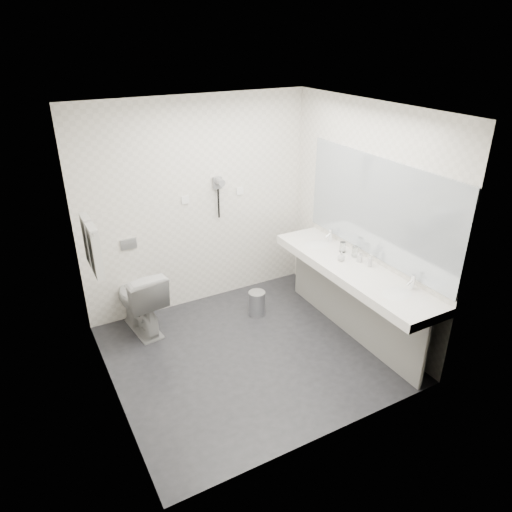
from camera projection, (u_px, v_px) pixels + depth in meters
floor at (250, 353)px, 5.02m from camera, size 2.80×2.80×0.00m
ceiling at (249, 110)px, 3.93m from camera, size 2.80×2.80×0.00m
wall_back at (198, 206)px, 5.50m from camera, size 2.80×0.00×2.80m
wall_front at (333, 311)px, 3.45m from camera, size 2.80×0.00×2.80m
wall_left at (100, 280)px, 3.87m from camera, size 0.00×2.60×2.60m
wall_right at (364, 220)px, 5.08m from camera, size 0.00×2.60×2.60m
vanity_counter at (352, 271)px, 5.00m from camera, size 0.55×2.20×0.10m
vanity_panel at (351, 304)px, 5.19m from camera, size 0.03×2.15×0.75m
vanity_post_near at (424, 355)px, 4.39m from camera, size 0.06×0.06×0.75m
vanity_post_far at (301, 266)px, 6.03m from camera, size 0.06×0.06×0.75m
mirror at (378, 209)px, 4.83m from camera, size 0.02×2.20×1.05m
basin_near at (397, 295)px, 4.47m from camera, size 0.40×0.31×0.05m
basin_far at (317, 245)px, 5.50m from camera, size 0.40×0.31×0.05m
faucet_near at (413, 282)px, 4.52m from camera, size 0.04×0.04×0.15m
faucet_far at (331, 235)px, 5.54m from camera, size 0.04×0.04×0.15m
soap_bottle_a at (360, 257)px, 5.05m from camera, size 0.07×0.07×0.11m
soap_bottle_b at (341, 256)px, 5.08m from camera, size 0.10×0.10×0.10m
soap_bottle_c at (370, 260)px, 4.95m from camera, size 0.07×0.07×0.14m
glass_left at (355, 252)px, 5.16m from camera, size 0.08×0.08×0.12m
glass_right at (343, 247)px, 5.27m from camera, size 0.07×0.07×0.12m
toilet at (140, 300)px, 5.26m from camera, size 0.52×0.81×0.78m
flush_plate at (129, 244)px, 5.25m from camera, size 0.18×0.02×0.12m
pedal_bin at (257, 304)px, 5.65m from camera, size 0.24×0.24×0.28m
bin_lid at (257, 293)px, 5.59m from camera, size 0.20×0.20×0.02m
towel_rail at (87, 224)px, 4.19m from camera, size 0.02×0.62×0.02m
towel_near at (95, 251)px, 4.18m from camera, size 0.07×0.24×0.48m
towel_far at (89, 240)px, 4.40m from camera, size 0.07×0.24×0.48m
dryer_cradle at (217, 183)px, 5.48m from camera, size 0.10×0.04×0.14m
dryer_barrel at (220, 182)px, 5.41m from camera, size 0.08×0.14×0.08m
dryer_cord at (219, 204)px, 5.57m from camera, size 0.02×0.02×0.35m
switch_plate_a at (185, 200)px, 5.38m from camera, size 0.09×0.02×0.09m
switch_plate_b at (240, 191)px, 5.69m from camera, size 0.09×0.02×0.09m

